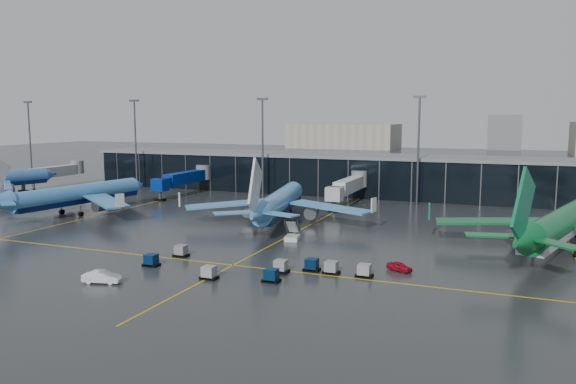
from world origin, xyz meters
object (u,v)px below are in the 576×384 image
at_px(airliner_arkefly, 78,183).
at_px(baggage_carts, 261,266).
at_px(service_van_white, 102,277).
at_px(airliner_klm_near, 279,189).
at_px(service_van_red, 399,267).
at_px(airliner_aer_lingus, 561,208).
at_px(mobile_airstair, 292,236).

xyz_separation_m(airliner_arkefly, baggage_carts, (55.25, -26.97, -5.88)).
distance_m(baggage_carts, service_van_white, 20.25).
distance_m(airliner_arkefly, baggage_carts, 61.76).
height_order(airliner_klm_near, baggage_carts, airliner_klm_near).
distance_m(airliner_klm_near, baggage_carts, 35.27).
distance_m(baggage_carts, service_van_red, 18.70).
distance_m(airliner_arkefly, airliner_klm_near, 44.53).
xyz_separation_m(airliner_arkefly, airliner_klm_near, (44.13, 5.97, 0.08)).
height_order(service_van_red, service_van_white, service_van_white).
distance_m(airliner_aer_lingus, service_van_white, 67.29).
bearing_deg(service_van_white, airliner_klm_near, -22.18).
xyz_separation_m(airliner_aer_lingus, mobile_airstair, (-40.99, -7.84, -6.09)).
height_order(mobile_airstair, service_van_white, mobile_airstair).
xyz_separation_m(airliner_arkefly, service_van_white, (38.95, -38.99, -5.85)).
height_order(airliner_klm_near, service_van_red, airliner_klm_near).
distance_m(airliner_klm_near, airliner_aer_lingus, 49.24).
bearing_deg(mobile_airstair, airliner_klm_near, 111.27).
relative_size(airliner_klm_near, airliner_aer_lingus, 0.98).
bearing_deg(service_van_white, mobile_airstair, -38.11).
bearing_deg(airliner_aer_lingus, airliner_klm_near, -170.02).
bearing_deg(service_van_white, airliner_arkefly, 29.36).
bearing_deg(airliner_klm_near, service_van_red, -53.67).
bearing_deg(airliner_aer_lingus, service_van_red, -119.37).
distance_m(airliner_arkefly, service_van_white, 55.42).
height_order(baggage_carts, service_van_white, baggage_carts).
bearing_deg(mobile_airstair, airliner_arkefly, 162.38).
relative_size(airliner_aer_lingus, mobile_airstair, 12.68).
distance_m(airliner_arkefly, service_van_red, 75.28).
relative_size(airliner_arkefly, airliner_aer_lingus, 0.97).
height_order(airliner_arkefly, airliner_aer_lingus, airliner_aer_lingus).
distance_m(airliner_klm_near, service_van_red, 38.63).
relative_size(airliner_arkefly, airliner_klm_near, 0.99).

